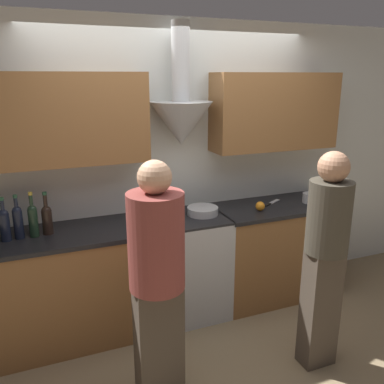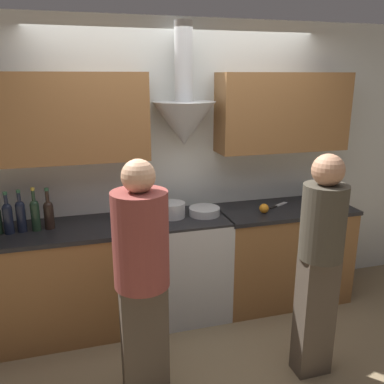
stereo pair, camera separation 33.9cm
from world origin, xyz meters
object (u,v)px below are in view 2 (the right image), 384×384
Objects in this scene: wine_bottle_5 at (35,213)px; mixing_bowl at (204,211)px; orange_fruit at (264,208)px; person_foreground_left at (142,274)px; wine_bottle_3 at (8,217)px; stove_range at (189,265)px; wine_bottle_4 at (21,214)px; wine_bottle_6 at (49,213)px; person_foreground_right at (320,257)px; stock_pot at (172,210)px; saucepan at (319,202)px.

wine_bottle_5 is 1.29× the size of mixing_bowl.
person_foreground_left is at bearing -146.49° from orange_fruit.
wine_bottle_3 is 1.60m from mixing_bowl.
wine_bottle_4 reaches higher than stove_range.
orange_fruit is at bearing -3.79° from wine_bottle_6.
person_foreground_right is (2.01, -1.03, -0.16)m from wine_bottle_4.
wine_bottle_6 is 2.09m from person_foreground_right.
stock_pot is (-0.14, 0.03, 0.53)m from stove_range.
wine_bottle_6 is at bearing 122.24° from person_foreground_left.
wine_bottle_6 is at bearing 149.96° from person_foreground_right.
wine_bottle_6 is 0.20× the size of person_foreground_left.
orange_fruit is 0.58m from saucepan.
stove_range is at bearing -0.62° from wine_bottle_5.
wine_bottle_4 is (0.09, 0.02, 0.00)m from wine_bottle_3.
wine_bottle_4 is at bearing 152.83° from person_foreground_right.
wine_bottle_4 is 1.22m from stock_pot.
wine_bottle_4 reaches higher than stock_pot.
person_foreground_left reaches higher than mixing_bowl.
person_foreground_left is 1.01× the size of person_foreground_right.
stock_pot is at bearing 1.11° from wine_bottle_3.
person_foreground_left reaches higher than person_foreground_right.
stock_pot is 1.51× the size of saucepan.
person_foreground_right reaches higher than wine_bottle_4.
saucepan is (1.25, -0.06, 0.51)m from stove_range.
wine_bottle_3 is at bearing -179.95° from mixing_bowl.
person_foreground_left reaches higher than wine_bottle_3.
wine_bottle_5 is 1.17m from person_foreground_left.
wine_bottle_5 is 2.36× the size of saucepan.
wine_bottle_3 is at bearing -178.89° from stock_pot.
wine_bottle_4 is 1.23m from person_foreground_left.
wine_bottle_6 is at bearing 176.21° from orange_fruit.
wine_bottle_6 reaches higher than mixing_bowl.
person_foreground_right reaches higher than orange_fruit.
saucepan is at bearing -2.10° from wine_bottle_6.
person_foreground_right reaches higher than stove_range.
wine_bottle_4 is 2.04m from orange_fruit.
wine_bottle_4 reaches higher than mixing_bowl.
stove_range is at bearing -1.39° from wine_bottle_6.
wine_bottle_5 is 4.18× the size of orange_fruit.
wine_bottle_5 is 1.04× the size of wine_bottle_6.
orange_fruit is at bearing -2.52° from wine_bottle_3.
person_foreground_left is at bearing 174.99° from person_foreground_right.
wine_bottle_4 is at bearing 178.91° from wine_bottle_5.
person_foreground_left is (0.59, -0.94, -0.16)m from wine_bottle_6.
orange_fruit is at bearing 88.77° from person_foreground_right.
orange_fruit is at bearing -10.16° from mixing_bowl.
person_foreground_left is (-0.70, -0.91, -0.06)m from mixing_bowl.
stock_pot reaches higher than saucepan.
person_foreground_right reaches higher than wine_bottle_3.
wine_bottle_4 reaches higher than orange_fruit.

